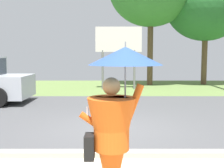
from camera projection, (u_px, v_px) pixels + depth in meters
ground_plane at (112, 110)px, 10.54m from camera, size 40.00×22.00×0.20m
monk_pedestrian at (115, 129)px, 3.56m from camera, size 1.03×0.91×2.13m
roadside_billboard at (119, 44)px, 16.15m from camera, size 2.60×0.12×3.50m
tree_center_back at (207, 4)px, 18.39m from camera, size 5.21×5.21×7.56m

